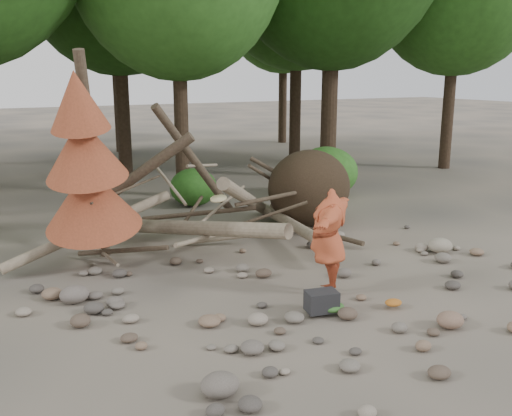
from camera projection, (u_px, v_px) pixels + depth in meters
name	position (u px, v px, depth m)	size (l,w,h in m)	color
ground	(317.00, 301.00, 9.97)	(120.00, 120.00, 0.00)	#514C44
deadfall_pile	(291.00, 192.00, 14.31)	(8.55, 5.24, 3.30)	#332619
dead_conifer	(87.00, 167.00, 10.96)	(2.06, 2.16, 4.35)	#4C3F30
bush_mid	(193.00, 187.00, 16.91)	(1.40, 1.40, 1.12)	#285E1B
bush_right	(326.00, 172.00, 18.07)	(2.00, 2.00, 1.60)	#337022
frisbee_thrower	(328.00, 240.00, 10.06)	(3.29, 2.03, 1.94)	#AD4527
backpack	(322.00, 305.00, 9.38)	(0.51, 0.34, 0.34)	black
cloth_green	(333.00, 310.00, 9.40)	(0.39, 0.33, 0.15)	#316227
cloth_orange	(393.00, 305.00, 9.64)	(0.30, 0.25, 0.11)	#A45B1C
boulder_front_left	(220.00, 385.00, 7.02)	(0.49, 0.44, 0.30)	#615951
boulder_front_right	(450.00, 320.00, 8.90)	(0.44, 0.39, 0.26)	#7D604E
boulder_mid_right	(440.00, 246.00, 12.57)	(0.55, 0.49, 0.33)	gray
boulder_mid_left	(74.00, 294.00, 9.86)	(0.50, 0.45, 0.30)	#665D56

